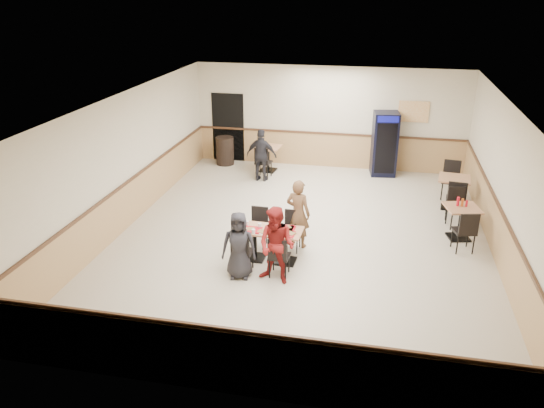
% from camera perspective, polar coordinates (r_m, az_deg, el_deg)
% --- Properties ---
extents(ground, '(10.00, 10.00, 0.00)m').
position_cam_1_polar(ground, '(11.73, 3.22, -3.51)').
color(ground, beige).
rests_on(ground, ground).
extents(room_shell, '(10.00, 10.00, 10.00)m').
position_cam_1_polar(room_shell, '(13.76, 12.25, 2.64)').
color(room_shell, silver).
rests_on(room_shell, ground).
extents(main_table, '(1.29, 0.68, 0.68)m').
position_cam_1_polar(main_table, '(10.55, -0.20, -3.88)').
color(main_table, black).
rests_on(main_table, ground).
extents(main_chairs, '(1.17, 1.52, 0.86)m').
position_cam_1_polar(main_chairs, '(10.57, -0.44, -3.96)').
color(main_chairs, black).
rests_on(main_chairs, ground).
extents(diner_woman_left, '(0.70, 0.51, 1.32)m').
position_cam_1_polar(diner_woman_left, '(9.90, -3.58, -4.47)').
color(diner_woman_left, black).
rests_on(diner_woman_left, ground).
extents(diner_woman_right, '(0.85, 0.74, 1.48)m').
position_cam_1_polar(diner_woman_right, '(9.69, 0.50, -4.51)').
color(diner_woman_right, maroon).
rests_on(diner_woman_right, ground).
extents(diner_man_opposite, '(0.62, 0.49, 1.48)m').
position_cam_1_polar(diner_man_opposite, '(11.03, 2.82, -1.03)').
color(diner_man_opposite, brown).
rests_on(diner_man_opposite, ground).
extents(lone_diner, '(0.89, 0.43, 1.48)m').
position_cam_1_polar(lone_diner, '(14.81, -1.13, 5.25)').
color(lone_diner, black).
rests_on(lone_diner, ground).
extents(tabletop_clutter, '(1.12, 0.58, 0.12)m').
position_cam_1_polar(tabletop_clutter, '(10.41, -0.04, -2.76)').
color(tabletop_clutter, '#AF0B16').
rests_on(tabletop_clutter, main_table).
extents(side_table_near, '(0.83, 0.83, 0.74)m').
position_cam_1_polar(side_table_near, '(12.14, 19.66, -1.39)').
color(side_table_near, black).
rests_on(side_table_near, ground).
extents(side_table_near_chair_south, '(0.52, 0.52, 0.94)m').
position_cam_1_polar(side_table_near_chair_south, '(11.61, 19.97, -2.65)').
color(side_table_near_chair_south, black).
rests_on(side_table_near_chair_south, ground).
extents(side_table_near_chair_north, '(0.52, 0.52, 0.94)m').
position_cam_1_polar(side_table_near_chair_north, '(12.69, 19.35, -0.42)').
color(side_table_near_chair_north, black).
rests_on(side_table_near_chair_north, ground).
extents(side_table_far, '(0.82, 0.82, 0.79)m').
position_cam_1_polar(side_table_far, '(13.74, 18.92, 1.65)').
color(side_table_far, black).
rests_on(side_table_far, ground).
extents(side_table_far_chair_south, '(0.52, 0.52, 1.00)m').
position_cam_1_polar(side_table_far_chair_south, '(13.16, 19.19, 0.58)').
color(side_table_far_chair_south, black).
rests_on(side_table_far_chair_south, ground).
extents(side_table_far_chair_north, '(0.52, 0.52, 1.00)m').
position_cam_1_polar(side_table_far_chair_north, '(14.34, 18.66, 2.44)').
color(side_table_far_chair_north, black).
rests_on(side_table_far_chair_north, ground).
extents(condiment_caddy, '(0.23, 0.06, 0.20)m').
position_cam_1_polar(condiment_caddy, '(12.06, 19.70, 0.18)').
color(condiment_caddy, red).
rests_on(condiment_caddy, side_table_near).
extents(back_table, '(0.78, 0.78, 0.75)m').
position_cam_1_polar(back_table, '(15.67, -0.43, 5.33)').
color(back_table, black).
rests_on(back_table, ground).
extents(back_table_chair_lone, '(0.49, 0.49, 0.95)m').
position_cam_1_polar(back_table_chair_lone, '(15.12, -0.91, 4.58)').
color(back_table_chair_lone, black).
rests_on(back_table_chair_lone, ground).
extents(pepsi_cooler, '(0.78, 0.78, 1.83)m').
position_cam_1_polar(pepsi_cooler, '(15.60, 12.00, 6.35)').
color(pepsi_cooler, black).
rests_on(pepsi_cooler, ground).
extents(trash_bin, '(0.54, 0.54, 0.86)m').
position_cam_1_polar(trash_bin, '(16.36, -5.09, 5.73)').
color(trash_bin, black).
rests_on(trash_bin, ground).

